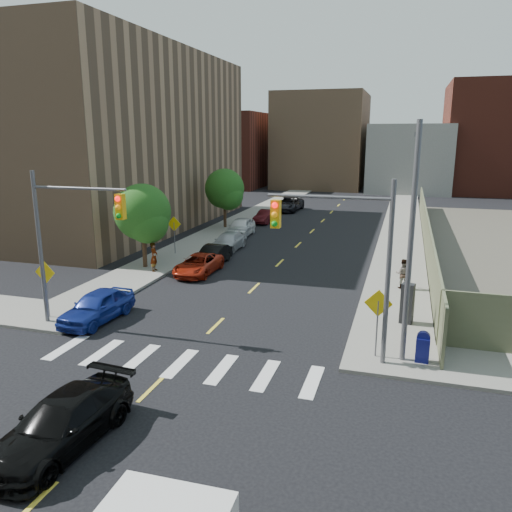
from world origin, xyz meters
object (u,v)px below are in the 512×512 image
Objects in this scene: payphone at (407,303)px; pedestrian_east at (403,274)px; pedestrian_west at (154,257)px; parked_car_red at (198,264)px; mailbox at (423,347)px; parked_car_silver at (228,242)px; parked_car_blue at (97,306)px; parked_car_maroon at (266,217)px; black_sedan at (62,423)px; parked_car_black at (213,255)px; parked_car_grey at (288,204)px; parked_car_white at (241,227)px.

payphone reaches higher than pedestrian_east.
pedestrian_west is (-15.22, 4.73, -0.01)m from payphone.
parked_car_red is 3.63× the size of mailbox.
parked_car_silver is at bearing 94.13° from parked_car_red.
parked_car_blue is 1.10× the size of parked_car_maroon.
black_sedan is at bearing -80.35° from parked_car_silver.
pedestrian_east reaches higher than mailbox.
parked_car_red is 0.99× the size of parked_car_silver.
parked_car_black is 3.21× the size of mailbox.
black_sedan is at bearing -81.30° from parked_car_grey.
parked_car_silver is 1.15× the size of parked_car_maroon.
parked_car_blue is at bearing 36.35° from pedestrian_east.
pedestrian_east is at bearing 0.44° from parked_car_red.
parked_car_red is 12.28m from parked_car_white.
parked_car_white is 2.50× the size of pedestrian_west.
payphone is (13.81, 3.50, 0.35)m from parked_car_blue.
parked_car_white is at bearing 93.25° from parked_car_blue.
mailbox is at bearing -35.45° from parked_car_red.
parked_car_black is 4.12m from pedestrian_west.
parked_car_red is at bearing 105.21° from black_sedan.
parked_car_black is at bearing 140.92° from mailbox.
parked_car_silver is at bearing 90.23° from parked_car_blue.
parked_car_white is at bearing 103.20° from black_sedan.
parked_car_blue is at bearing -152.67° from payphone.
parked_car_maroon is at bearing 93.12° from parked_car_red.
parked_car_maroon is (-1.01, 19.16, 0.03)m from parked_car_red.
parked_car_maroon is at bearing 92.65° from parked_car_blue.
payphone is (12.51, -5.37, 0.46)m from parked_car_red.
pedestrian_east reaches higher than parked_car_maroon.
parked_car_blue reaches higher than parked_car_silver.
parked_car_blue is 21.09m from parked_car_white.
pedestrian_east is at bearing -49.91° from parked_car_maroon.
parked_car_maroon is 28.01m from payphone.
payphone reaches higher than parked_car_black.
mailbox is (9.71, 8.14, 0.04)m from black_sedan.
parked_car_blue reaches higher than parked_car_black.
payphone is 5.45m from pedestrian_east.
pedestrian_east is at bearing 98.13° from mailbox.
parked_car_black reaches higher than parked_car_red.
parked_car_white is (0.00, 21.09, 0.05)m from parked_car_blue.
parked_car_blue is 28.03m from parked_car_maroon.
pedestrian_east reaches higher than parked_car_red.
pedestrian_east is (13.55, 8.94, 0.26)m from parked_car_blue.
parked_car_blue is 14.42m from mailbox.
pedestrian_east is (-0.86, 9.44, 0.25)m from mailbox.
parked_car_silver is at bearing -84.31° from parked_car_white.
payphone is (12.51, -7.80, 0.43)m from parked_car_black.
parked_car_blue is 2.34× the size of pedestrian_west.
parked_car_white is 18.20m from pedestrian_east.
payphone is at bearing 17.47° from parked_car_blue.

